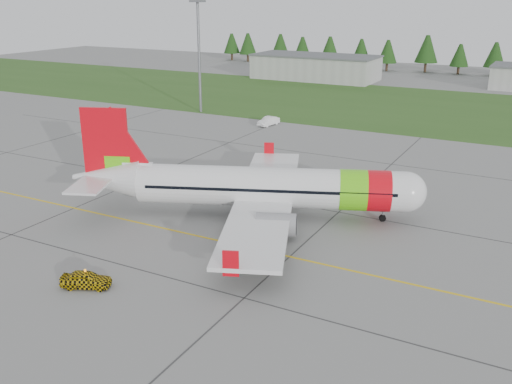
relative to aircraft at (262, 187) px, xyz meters
The scene contains 9 objects.
ground 15.93m from the aircraft, 102.84° to the right, with size 320.00×320.00×0.00m, color gray.
aircraft is the anchor object (origin of this frame).
follow_me_car 20.12m from the aircraft, 104.36° to the right, with size 1.55×1.32×3.86m, color yellow.
service_van 42.54m from the aircraft, 115.99° to the left, with size 1.60×1.51×4.60m, color white.
grass_strip 66.93m from the aircraft, 92.98° to the left, with size 320.00×50.00×0.03m, color #30561E.
taxi_guideline 8.60m from the aircraft, 115.64° to the right, with size 120.00×0.25×0.02m, color gold.
hangar_west 100.50m from the aircraft, 109.46° to the left, with size 32.00×14.00×6.00m, color #A8A8A3.
floodlight_mast 55.99m from the aircraft, 129.68° to the left, with size 0.50×0.50×20.00m, color slate.
treeline 122.83m from the aircraft, 91.62° to the left, with size 160.00×8.00×10.00m, color #1C3F14, non-canonical shape.
Camera 1 is at (28.34, -32.45, 21.23)m, focal length 40.00 mm.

